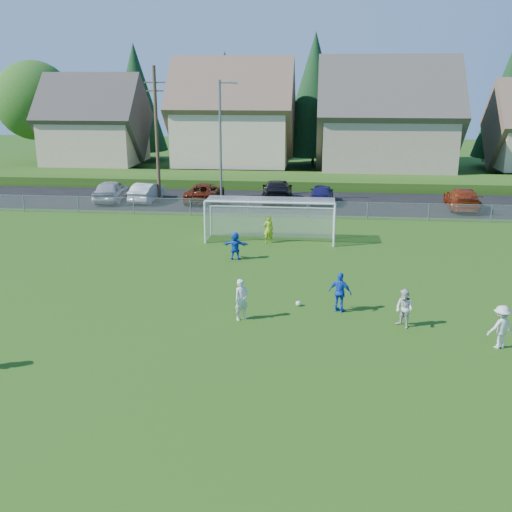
{
  "coord_description": "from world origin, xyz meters",
  "views": [
    {
      "loc": [
        2.69,
        -17.62,
        9.03
      ],
      "look_at": [
        0.0,
        8.0,
        1.4
      ],
      "focal_mm": 42.0,
      "sensor_mm": 36.0,
      "label": 1
    }
  ],
  "objects_px": {
    "player_white_b": "(404,309)",
    "soccer_goal": "(271,213)",
    "car_a": "(111,191)",
    "car_e": "(322,194)",
    "goalkeeper": "(269,229)",
    "car_g": "(462,199)",
    "player_blue_b": "(235,246)",
    "soccer_ball": "(298,303)",
    "player_white_a": "(241,300)",
    "player_blue_a": "(340,292)",
    "car_d": "(277,191)",
    "player_white_c": "(501,327)",
    "car_b": "(147,192)",
    "car_c": "(205,192)"
  },
  "relations": [
    {
      "from": "player_blue_a",
      "to": "car_c",
      "type": "bearing_deg",
      "value": -41.94
    },
    {
      "from": "goalkeeper",
      "to": "car_g",
      "type": "bearing_deg",
      "value": -155.2
    },
    {
      "from": "player_white_b",
      "to": "player_blue_a",
      "type": "height_order",
      "value": "player_blue_a"
    },
    {
      "from": "player_white_b",
      "to": "player_blue_b",
      "type": "distance_m",
      "value": 11.12
    },
    {
      "from": "car_c",
      "to": "car_e",
      "type": "distance_m",
      "value": 8.91
    },
    {
      "from": "car_a",
      "to": "car_e",
      "type": "height_order",
      "value": "car_a"
    },
    {
      "from": "player_blue_a",
      "to": "car_d",
      "type": "bearing_deg",
      "value": -55.35
    },
    {
      "from": "car_e",
      "to": "car_g",
      "type": "xyz_separation_m",
      "value": [
        10.12,
        -1.08,
        0.03
      ]
    },
    {
      "from": "player_white_a",
      "to": "car_a",
      "type": "distance_m",
      "value": 25.87
    },
    {
      "from": "car_d",
      "to": "car_c",
      "type": "bearing_deg",
      "value": 1.98
    },
    {
      "from": "car_d",
      "to": "player_blue_a",
      "type": "bearing_deg",
      "value": 96.27
    },
    {
      "from": "player_white_a",
      "to": "player_blue_a",
      "type": "distance_m",
      "value": 4.03
    },
    {
      "from": "player_white_c",
      "to": "car_a",
      "type": "relative_size",
      "value": 0.32
    },
    {
      "from": "car_b",
      "to": "player_blue_a",
      "type": "bearing_deg",
      "value": 127.55
    },
    {
      "from": "player_blue_b",
      "to": "car_c",
      "type": "bearing_deg",
      "value": -72.58
    },
    {
      "from": "player_blue_b",
      "to": "soccer_ball",
      "type": "bearing_deg",
      "value": 119.88
    },
    {
      "from": "player_white_b",
      "to": "soccer_goal",
      "type": "xyz_separation_m",
      "value": [
        -6.05,
        12.22,
        0.88
      ]
    },
    {
      "from": "car_c",
      "to": "soccer_goal",
      "type": "height_order",
      "value": "soccer_goal"
    },
    {
      "from": "goalkeeper",
      "to": "car_e",
      "type": "xyz_separation_m",
      "value": [
        3.02,
        11.87,
        -0.06
      ]
    },
    {
      "from": "car_c",
      "to": "goalkeeper",
      "type": "bearing_deg",
      "value": 118.5
    },
    {
      "from": "player_white_c",
      "to": "soccer_goal",
      "type": "height_order",
      "value": "soccer_goal"
    },
    {
      "from": "player_white_a",
      "to": "player_blue_a",
      "type": "xyz_separation_m",
      "value": [
        3.84,
        1.23,
        -0.0
      ]
    },
    {
      "from": "soccer_ball",
      "to": "soccer_goal",
      "type": "bearing_deg",
      "value": 100.94
    },
    {
      "from": "soccer_ball",
      "to": "player_white_c",
      "type": "relative_size",
      "value": 0.14
    },
    {
      "from": "player_blue_b",
      "to": "car_g",
      "type": "xyz_separation_m",
      "value": [
        14.58,
        14.3,
        0.02
      ]
    },
    {
      "from": "soccer_ball",
      "to": "player_blue_a",
      "type": "relative_size",
      "value": 0.13
    },
    {
      "from": "player_white_c",
      "to": "car_c",
      "type": "bearing_deg",
      "value": -82.23
    },
    {
      "from": "player_white_c",
      "to": "player_blue_a",
      "type": "xyz_separation_m",
      "value": [
        -5.45,
        2.85,
        0.04
      ]
    },
    {
      "from": "player_blue_a",
      "to": "soccer_ball",
      "type": "bearing_deg",
      "value": 9.72
    },
    {
      "from": "goalkeeper",
      "to": "soccer_goal",
      "type": "distance_m",
      "value": 1.01
    },
    {
      "from": "player_blue_b",
      "to": "car_d",
      "type": "xyz_separation_m",
      "value": [
        1.08,
        15.63,
        0.09
      ]
    },
    {
      "from": "car_d",
      "to": "car_b",
      "type": "bearing_deg",
      "value": 1.55
    },
    {
      "from": "player_blue_b",
      "to": "car_g",
      "type": "bearing_deg",
      "value": -134.61
    },
    {
      "from": "player_white_b",
      "to": "car_c",
      "type": "distance_m",
      "value": 26.12
    },
    {
      "from": "car_a",
      "to": "car_b",
      "type": "distance_m",
      "value": 2.76
    },
    {
      "from": "car_g",
      "to": "player_blue_a",
      "type": "bearing_deg",
      "value": 69.71
    },
    {
      "from": "goalkeeper",
      "to": "soccer_goal",
      "type": "bearing_deg",
      "value": -111.68
    },
    {
      "from": "car_e",
      "to": "player_white_b",
      "type": "bearing_deg",
      "value": 100.1
    },
    {
      "from": "player_blue_b",
      "to": "car_c",
      "type": "height_order",
      "value": "player_blue_b"
    },
    {
      "from": "goalkeeper",
      "to": "car_e",
      "type": "distance_m",
      "value": 12.25
    },
    {
      "from": "player_blue_b",
      "to": "car_d",
      "type": "height_order",
      "value": "car_d"
    },
    {
      "from": "car_a",
      "to": "car_g",
      "type": "bearing_deg",
      "value": 176.03
    },
    {
      "from": "car_g",
      "to": "car_c",
      "type": "bearing_deg",
      "value": 1.44
    },
    {
      "from": "goalkeeper",
      "to": "car_a",
      "type": "distance_m",
      "value": 16.97
    },
    {
      "from": "player_white_b",
      "to": "player_white_c",
      "type": "relative_size",
      "value": 0.95
    },
    {
      "from": "car_a",
      "to": "goalkeeper",
      "type": "bearing_deg",
      "value": 136.43
    },
    {
      "from": "player_white_a",
      "to": "player_blue_b",
      "type": "bearing_deg",
      "value": 57.92
    },
    {
      "from": "soccer_goal",
      "to": "car_g",
      "type": "bearing_deg",
      "value": 38.07
    },
    {
      "from": "player_white_c",
      "to": "car_b",
      "type": "distance_m",
      "value": 31.17
    },
    {
      "from": "soccer_goal",
      "to": "soccer_ball",
      "type": "bearing_deg",
      "value": -79.06
    }
  ]
}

